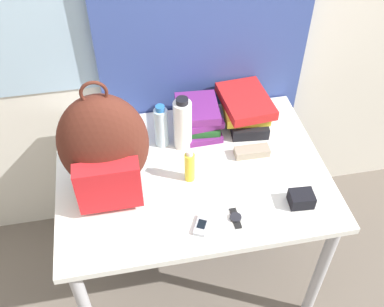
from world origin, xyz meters
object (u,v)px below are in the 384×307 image
Objects in this scene: wristwatch at (236,218)px; book_stack_center at (246,109)px; book_stack_left at (199,116)px; backpack at (104,148)px; sunglasses_case at (252,152)px; sports_bottle at (183,124)px; sunscreen_bottle at (190,166)px; water_bottle at (161,127)px; camera_pouch at (301,199)px; cell_phone at (202,225)px.

book_stack_center is at bearing 70.99° from wristwatch.
book_stack_center is at bearing -0.17° from book_stack_left.
sunglasses_case is at bearing 6.51° from backpack.
sunscreen_bottle is at bearing -92.27° from sports_bottle.
backpack reaches higher than book_stack_center.
backpack reaches higher than wristwatch.
water_bottle is (-0.40, -0.08, 0.02)m from book_stack_center.
backpack is 3.37× the size of sunglasses_case.
water_bottle is at bearing -157.11° from book_stack_left.
book_stack_center is at bearing 10.70° from water_bottle.
backpack is 0.77m from camera_pouch.
camera_pouch is (0.40, 0.04, 0.02)m from cell_phone.
book_stack_left reaches higher than wristwatch.
camera_pouch reaches higher than wristwatch.
cell_phone is at bearing -90.29° from sunscreen_bottle.
backpack is at bearing -173.49° from sunglasses_case.
book_stack_left is at bearing 47.62° from sports_bottle.
sunscreen_bottle reaches higher than cell_phone.
sports_bottle reaches higher than camera_pouch.
book_stack_left is at bearing 71.97° from sunscreen_bottle.
cell_phone is (-0.00, -0.25, -0.07)m from sunscreen_bottle.
book_stack_left is 0.22m from book_stack_center.
backpack reaches higher than water_bottle.
cell_phone is 0.40m from camera_pouch.
book_stack_center is at bearing 43.71° from sunscreen_bottle.
book_stack_center reaches higher than camera_pouch.
water_bottle is at bearing -169.30° from book_stack_center.
wristwatch is at bearing 5.49° from cell_phone.
sports_bottle is 2.62× the size of wristwatch.
book_stack_center is 1.41× the size of water_bottle.
sunglasses_case is 0.35m from wristwatch.
sports_bottle reaches higher than book_stack_left.
sunscreen_bottle is (0.08, -0.23, -0.03)m from water_bottle.
wristwatch is (0.45, -0.25, -0.21)m from backpack.
book_stack_left is at bearing 130.95° from sunglasses_case.
sunglasses_case is (0.28, -0.12, -0.10)m from sports_bottle.
water_bottle is (0.24, 0.21, -0.12)m from backpack.
book_stack_center is 1.17× the size of sports_bottle.
sports_bottle is (-0.09, -0.10, 0.06)m from book_stack_left.
cell_phone is 0.13m from wristwatch.
camera_pouch reaches higher than sunglasses_case.
backpack is 2.00× the size of sports_bottle.
backpack is at bearing -138.29° from water_bottle.
cell_phone is at bearing -174.80° from camera_pouch.
camera_pouch reaches higher than cell_phone.
book_stack_center is 3.05× the size of camera_pouch.
backpack reaches higher than book_stack_left.
sports_bottle is at bearing 88.81° from cell_phone.
sports_bottle is 2.49× the size of cell_phone.
wristwatch is (-0.16, -0.32, -0.01)m from sunglasses_case.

